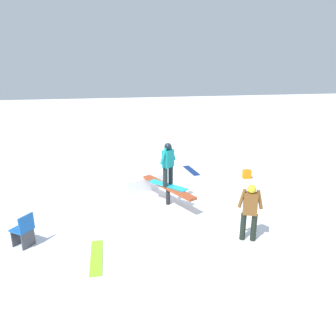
{
  "coord_description": "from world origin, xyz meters",
  "views": [
    {
      "loc": [
        9.54,
        -1.68,
        4.51
      ],
      "look_at": [
        0.0,
        0.0,
        1.24
      ],
      "focal_mm": 35.0,
      "sensor_mm": 36.0,
      "label": 1
    }
  ],
  "objects_px": {
    "rail_feature": "(168,189)",
    "folding_chair": "(24,231)",
    "bystander_brown": "(250,210)",
    "loose_snowboard_lime": "(96,257)",
    "backpack_on_snow": "(247,174)",
    "main_rider_on_rail": "(168,165)",
    "loose_snowboard_navy": "(191,170)"
  },
  "relations": [
    {
      "from": "rail_feature",
      "to": "folding_chair",
      "type": "xyz_separation_m",
      "value": [
        1.82,
        -3.98,
        -0.13
      ]
    },
    {
      "from": "bystander_brown",
      "to": "loose_snowboard_lime",
      "type": "bearing_deg",
      "value": -157.49
    },
    {
      "from": "rail_feature",
      "to": "loose_snowboard_lime",
      "type": "xyz_separation_m",
      "value": [
        2.66,
        -2.2,
        -0.53
      ]
    },
    {
      "from": "loose_snowboard_lime",
      "to": "backpack_on_snow",
      "type": "relative_size",
      "value": 4.35
    },
    {
      "from": "main_rider_on_rail",
      "to": "bystander_brown",
      "type": "height_order",
      "value": "main_rider_on_rail"
    },
    {
      "from": "rail_feature",
      "to": "loose_snowboard_navy",
      "type": "distance_m",
      "value": 3.48
    },
    {
      "from": "rail_feature",
      "to": "backpack_on_snow",
      "type": "distance_m",
      "value": 3.94
    },
    {
      "from": "bystander_brown",
      "to": "rail_feature",
      "type": "bearing_deg",
      "value": 143.85
    },
    {
      "from": "folding_chair",
      "to": "main_rider_on_rail",
      "type": "bearing_deg",
      "value": 151.24
    },
    {
      "from": "bystander_brown",
      "to": "loose_snowboard_navy",
      "type": "xyz_separation_m",
      "value": [
        -5.59,
        -0.13,
        -0.85
      ]
    },
    {
      "from": "loose_snowboard_lime",
      "to": "loose_snowboard_navy",
      "type": "bearing_deg",
      "value": -33.32
    },
    {
      "from": "loose_snowboard_navy",
      "to": "loose_snowboard_lime",
      "type": "bearing_deg",
      "value": -41.67
    },
    {
      "from": "rail_feature",
      "to": "folding_chair",
      "type": "height_order",
      "value": "folding_chair"
    },
    {
      "from": "loose_snowboard_navy",
      "to": "folding_chair",
      "type": "xyz_separation_m",
      "value": [
        4.89,
        -5.51,
        0.4
      ]
    },
    {
      "from": "rail_feature",
      "to": "folding_chair",
      "type": "distance_m",
      "value": 4.37
    },
    {
      "from": "loose_snowboard_lime",
      "to": "folding_chair",
      "type": "bearing_deg",
      "value": 64.47
    },
    {
      "from": "rail_feature",
      "to": "backpack_on_snow",
      "type": "xyz_separation_m",
      "value": [
        -1.83,
        3.47,
        -0.37
      ]
    },
    {
      "from": "bystander_brown",
      "to": "backpack_on_snow",
      "type": "height_order",
      "value": "bystander_brown"
    },
    {
      "from": "main_rider_on_rail",
      "to": "bystander_brown",
      "type": "relative_size",
      "value": 0.91
    },
    {
      "from": "rail_feature",
      "to": "backpack_on_snow",
      "type": "height_order",
      "value": "rail_feature"
    },
    {
      "from": "main_rider_on_rail",
      "to": "loose_snowboard_lime",
      "type": "height_order",
      "value": "main_rider_on_rail"
    },
    {
      "from": "main_rider_on_rail",
      "to": "bystander_brown",
      "type": "bearing_deg",
      "value": -8.29
    },
    {
      "from": "folding_chair",
      "to": "backpack_on_snow",
      "type": "height_order",
      "value": "folding_chair"
    },
    {
      "from": "rail_feature",
      "to": "loose_snowboard_navy",
      "type": "relative_size",
      "value": 1.83
    },
    {
      "from": "main_rider_on_rail",
      "to": "loose_snowboard_lime",
      "type": "xyz_separation_m",
      "value": [
        2.66,
        -2.2,
        -1.33
      ]
    },
    {
      "from": "main_rider_on_rail",
      "to": "loose_snowboard_navy",
      "type": "distance_m",
      "value": 3.68
    },
    {
      "from": "backpack_on_snow",
      "to": "loose_snowboard_lime",
      "type": "bearing_deg",
      "value": -139.66
    },
    {
      "from": "loose_snowboard_navy",
      "to": "folding_chair",
      "type": "bearing_deg",
      "value": -56.98
    },
    {
      "from": "backpack_on_snow",
      "to": "bystander_brown",
      "type": "bearing_deg",
      "value": -110.6
    },
    {
      "from": "rail_feature",
      "to": "bystander_brown",
      "type": "bearing_deg",
      "value": 6.23
    },
    {
      "from": "rail_feature",
      "to": "main_rider_on_rail",
      "type": "distance_m",
      "value": 0.8
    },
    {
      "from": "folding_chair",
      "to": "backpack_on_snow",
      "type": "distance_m",
      "value": 8.29
    }
  ]
}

